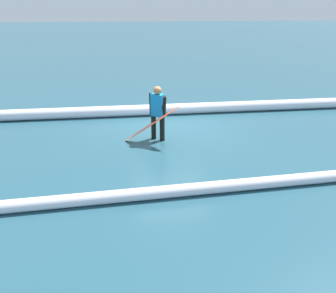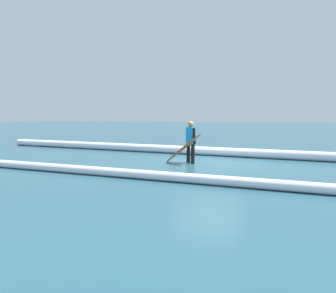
% 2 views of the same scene
% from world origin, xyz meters
% --- Properties ---
extents(ground_plane, '(175.90, 175.90, 0.00)m').
position_xyz_m(ground_plane, '(0.00, 0.00, 0.00)').
color(ground_plane, '#25505F').
extents(surfer, '(0.43, 0.47, 1.53)m').
position_xyz_m(surfer, '(0.48, 0.80, 0.86)').
color(surfer, black).
rests_on(surfer, ground_plane).
extents(surfboard, '(1.58, 0.81, 1.14)m').
position_xyz_m(surfboard, '(0.69, 1.07, 0.56)').
color(surfboard, '#E55926').
rests_on(surfboard, ground_plane).
extents(wave_crest_foreground, '(21.80, 0.88, 0.37)m').
position_xyz_m(wave_crest_foreground, '(1.16, -1.54, 0.19)').
color(wave_crest_foreground, white).
rests_on(wave_crest_foreground, ground_plane).
extents(wave_crest_midground, '(15.45, 0.58, 0.25)m').
position_xyz_m(wave_crest_midground, '(1.74, 3.94, 0.13)').
color(wave_crest_midground, white).
rests_on(wave_crest_midground, ground_plane).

